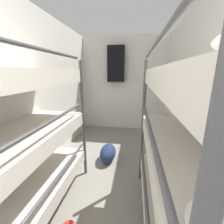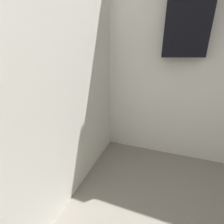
% 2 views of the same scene
% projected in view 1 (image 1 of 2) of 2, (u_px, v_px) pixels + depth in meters
% --- Properties ---
extents(wall_left, '(0.06, 4.61, 2.48)m').
position_uv_depth(wall_left, '(31.00, 97.00, 2.10)').
color(wall_left, silver).
rests_on(wall_left, ground_plane).
extents(wall_right, '(0.06, 4.61, 2.48)m').
position_uv_depth(wall_right, '(206.00, 101.00, 1.77)').
color(wall_right, silver).
rests_on(wall_right, ground_plane).
extents(wall_back, '(2.35, 0.06, 2.48)m').
position_uv_depth(wall_back, '(124.00, 85.00, 4.11)').
color(wall_back, silver).
rests_on(wall_back, ground_plane).
extents(bunk_stack_left_near, '(0.70, 1.83, 1.76)m').
position_uv_depth(bunk_stack_left_near, '(10.00, 146.00, 1.32)').
color(bunk_stack_left_near, '#4C4C51').
rests_on(bunk_stack_left_near, ground_plane).
extents(bunk_stack_right_near, '(0.70, 1.83, 1.76)m').
position_uv_depth(bunk_stack_right_near, '(196.00, 161.00, 1.10)').
color(bunk_stack_right_near, '#4C4C51').
rests_on(bunk_stack_right_near, ground_plane).
extents(duffel_bag, '(0.28, 0.50, 0.28)m').
position_uv_depth(duffel_bag, '(108.00, 153.00, 2.75)').
color(duffel_bag, navy).
rests_on(duffel_bag, ground_plane).
extents(hanging_coat, '(0.44, 0.12, 0.90)m').
position_uv_depth(hanging_coat, '(116.00, 64.00, 3.86)').
color(hanging_coat, black).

